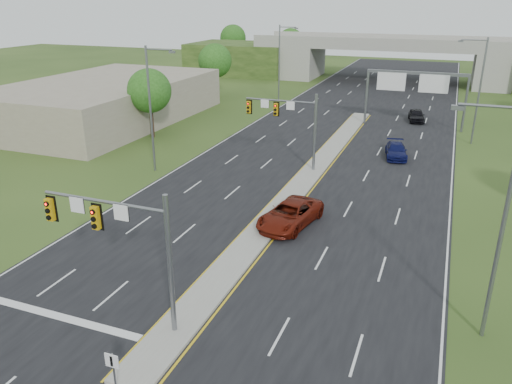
{
  "coord_description": "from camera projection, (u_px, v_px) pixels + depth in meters",
  "views": [
    {
      "loc": [
        10.61,
        -16.79,
        14.77
      ],
      "look_at": [
        -0.22,
        11.18,
        3.0
      ],
      "focal_mm": 35.0,
      "sensor_mm": 36.0,
      "label": 1
    }
  ],
  "objects": [
    {
      "name": "car_far_b",
      "position": [
        396.0,
        151.0,
        48.84
      ],
      "size": [
        2.74,
        4.99,
        1.37
      ],
      "primitive_type": "imported",
      "rotation": [
        0.0,
        0.0,
        0.18
      ],
      "color": "#0B0F42",
      "rests_on": "road"
    },
    {
      "name": "car_far_a",
      "position": [
        290.0,
        214.0,
        34.21
      ],
      "size": [
        3.79,
        6.33,
        1.65
      ],
      "primitive_type": "imported",
      "rotation": [
        0.0,
        0.0,
        -0.19
      ],
      "color": "#5F1509",
      "rests_on": "road"
    },
    {
      "name": "commercial_building",
      "position": [
        105.0,
        101.0,
        63.08
      ],
      "size": [
        18.0,
        30.0,
        5.0
      ],
      "primitive_type": "cube",
      "color": "gray",
      "rests_on": "ground"
    },
    {
      "name": "lightpole_r_far",
      "position": [
        478.0,
        87.0,
        51.56
      ],
      "size": [
        2.85,
        0.25,
        11.0
      ],
      "color": "slate",
      "rests_on": "ground"
    },
    {
      "name": "tree_back_b",
      "position": [
        291.0,
        41.0,
        111.19
      ],
      "size": [
        5.6,
        5.6,
        8.32
      ],
      "color": "#382316",
      "rests_on": "ground"
    },
    {
      "name": "ground",
      "position": [
        175.0,
        332.0,
        23.53
      ],
      "size": [
        240.0,
        240.0,
        0.0
      ],
      "primitive_type": "plane",
      "color": "#284017",
      "rests_on": "ground"
    },
    {
      "name": "lane_markings",
      "position": [
        318.0,
        158.0,
        48.83
      ],
      "size": [
        23.72,
        160.0,
        0.01
      ],
      "color": "gold",
      "rests_on": "road"
    },
    {
      "name": "tree_l_near",
      "position": [
        149.0,
        91.0,
        54.41
      ],
      "size": [
        4.8,
        4.8,
        7.6
      ],
      "color": "#382316",
      "rests_on": "ground"
    },
    {
      "name": "signal_mast_far",
      "position": [
        290.0,
        118.0,
        44.21
      ],
      "size": [
        6.62,
        0.6,
        7.0
      ],
      "color": "slate",
      "rests_on": "ground"
    },
    {
      "name": "lightpole_l_mid",
      "position": [
        152.0,
        104.0,
        43.13
      ],
      "size": [
        2.85,
        0.25,
        11.0
      ],
      "color": "slate",
      "rests_on": "ground"
    },
    {
      "name": "lightpole_r_near",
      "position": [
        500.0,
        215.0,
        21.18
      ],
      "size": [
        2.85,
        0.25,
        11.0
      ],
      "color": "slate",
      "rests_on": "ground"
    },
    {
      "name": "overpass",
      "position": [
        392.0,
        62.0,
        91.69
      ],
      "size": [
        80.0,
        14.0,
        8.1
      ],
      "color": "gray",
      "rests_on": "ground"
    },
    {
      "name": "sign_gantry",
      "position": [
        415.0,
        84.0,
        58.37
      ],
      "size": [
        11.58,
        0.44,
        6.67
      ],
      "color": "slate",
      "rests_on": "ground"
    },
    {
      "name": "median",
      "position": [
        307.0,
        177.0,
        43.46
      ],
      "size": [
        2.0,
        54.0,
        0.16
      ],
      "primitive_type": "cube",
      "color": "gray",
      "rests_on": "road"
    },
    {
      "name": "car_far_c",
      "position": [
        416.0,
        115.0,
        63.06
      ],
      "size": [
        2.49,
        4.68,
        1.51
      ],
      "primitive_type": "imported",
      "rotation": [
        0.0,
        0.0,
        0.16
      ],
      "color": "black",
      "rests_on": "road"
    },
    {
      "name": "tree_l_mid",
      "position": [
        215.0,
        61.0,
        77.33
      ],
      "size": [
        5.2,
        5.2,
        8.12
      ],
      "color": "#382316",
      "rests_on": "ground"
    },
    {
      "name": "tree_back_a",
      "position": [
        233.0,
        38.0,
        115.77
      ],
      "size": [
        6.0,
        6.0,
        8.85
      ],
      "color": "#382316",
      "rests_on": "ground"
    },
    {
      "name": "keep_right_sign",
      "position": [
        113.0,
        369.0,
        19.05
      ],
      "size": [
        0.6,
        0.13,
        2.2
      ],
      "color": "slate",
      "rests_on": "ground"
    },
    {
      "name": "lightpole_l_far",
      "position": [
        280.0,
        60.0,
        73.52
      ],
      "size": [
        2.85,
        0.25,
        11.0
      ],
      "color": "slate",
      "rests_on": "ground"
    },
    {
      "name": "signal_mast_near",
      "position": [
        124.0,
        235.0,
        22.5
      ],
      "size": [
        6.62,
        0.6,
        7.0
      ],
      "color": "slate",
      "rests_on": "ground"
    },
    {
      "name": "road",
      "position": [
        337.0,
        143.0,
        53.91
      ],
      "size": [
        24.0,
        160.0,
        0.02
      ],
      "primitive_type": "cube",
      "color": "black",
      "rests_on": "ground"
    }
  ]
}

